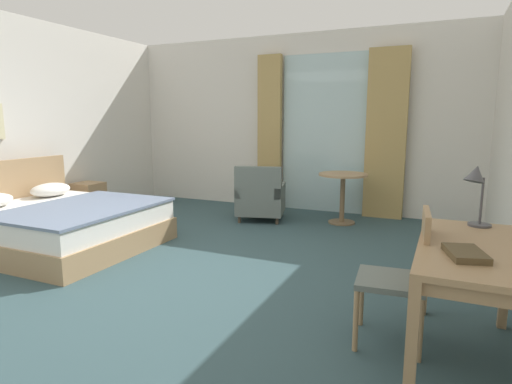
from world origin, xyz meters
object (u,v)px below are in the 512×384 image
(desk_chair, at_px, (404,271))
(desk_lamp, at_px, (477,183))
(writing_desk, at_px, (471,260))
(bed, at_px, (60,224))
(closed_book, at_px, (465,254))
(round_cafe_table, at_px, (343,186))
(armchair_by_window, at_px, (260,198))
(nightstand, at_px, (89,200))

(desk_chair, distance_m, desk_lamp, 0.81)
(desk_lamp, bearing_deg, desk_chair, -135.07)
(writing_desk, distance_m, desk_lamp, 0.64)
(bed, height_order, closed_book, bed)
(closed_book, relative_size, round_cafe_table, 0.39)
(desk_chair, relative_size, closed_book, 3.29)
(writing_desk, xyz_separation_m, closed_book, (-0.05, -0.26, 0.11))
(bed, height_order, writing_desk, bed)
(desk_lamp, xyz_separation_m, armchair_by_window, (-2.72, 2.52, -0.75))
(bed, bearing_deg, nightstand, 123.59)
(writing_desk, bearing_deg, nightstand, 158.17)
(armchair_by_window, distance_m, round_cafe_table, 1.23)
(bed, xyz_separation_m, writing_desk, (4.35, -0.77, 0.39))
(writing_desk, bearing_deg, armchair_by_window, 131.97)
(desk_lamp, bearing_deg, armchair_by_window, 137.25)
(desk_lamp, bearing_deg, round_cafe_table, 118.75)
(desk_chair, height_order, armchair_by_window, desk_chair)
(desk_lamp, relative_size, round_cafe_table, 0.63)
(bed, bearing_deg, closed_book, -13.39)
(bed, height_order, nightstand, bed)
(nightstand, distance_m, desk_lamp, 5.56)
(round_cafe_table, bearing_deg, bed, -138.03)
(closed_book, height_order, round_cafe_table, closed_book)
(desk_chair, height_order, closed_book, desk_chair)
(nightstand, bearing_deg, closed_book, -24.42)
(armchair_by_window, bearing_deg, desk_lamp, -42.75)
(desk_lamp, distance_m, closed_book, 0.80)
(closed_book, xyz_separation_m, armchair_by_window, (-2.65, 3.26, -0.45))
(desk_lamp, height_order, armchair_by_window, desk_lamp)
(desk_lamp, distance_m, round_cafe_table, 3.26)
(desk_lamp, bearing_deg, closed_book, -95.48)
(bed, relative_size, desk_lamp, 4.37)
(bed, distance_m, desk_chair, 4.03)
(writing_desk, relative_size, desk_chair, 1.41)
(desk_lamp, bearing_deg, bed, 176.32)
(desk_chair, xyz_separation_m, round_cafe_table, (-1.14, 3.23, 0.03))
(nightstand, distance_m, writing_desk, 5.65)
(bed, distance_m, writing_desk, 4.44)
(closed_book, relative_size, armchair_by_window, 0.33)
(nightstand, height_order, desk_lamp, desk_lamp)
(bed, relative_size, desk_chair, 2.14)
(round_cafe_table, bearing_deg, nightstand, -161.92)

